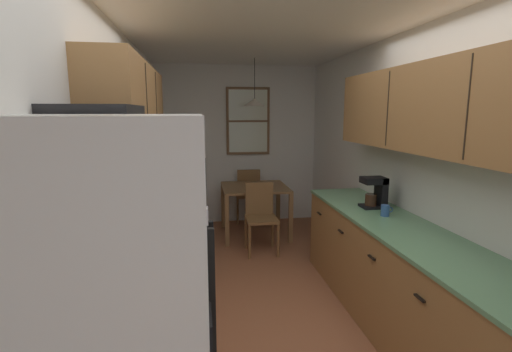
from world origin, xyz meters
TOP-DOWN VIEW (x-y plane):
  - ground_plane at (0.00, 1.00)m, footprint 12.00×12.00m
  - wall_left at (-1.35, 1.00)m, footprint 0.10×9.00m
  - wall_right at (1.35, 1.00)m, footprint 0.10×9.00m
  - wall_back at (0.00, 3.65)m, footprint 4.40×0.10m
  - ceiling_slab at (0.00, 1.00)m, footprint 4.40×9.00m
  - stove_range at (-0.99, -0.46)m, footprint 0.66×0.60m
  - microwave_over_range at (-1.11, -0.46)m, footprint 0.39×0.57m
  - counter_left at (-1.00, 0.75)m, footprint 0.64×1.82m
  - upper_cabinets_left at (-1.14, 0.70)m, footprint 0.33×1.90m
  - counter_right at (1.00, 0.12)m, footprint 0.64×3.24m
  - upper_cabinets_right at (1.14, 0.07)m, footprint 0.33×2.92m
  - dining_table at (0.18, 2.84)m, footprint 0.94×0.89m
  - dining_chair_near at (0.16, 2.18)m, footprint 0.40×0.40m
  - dining_chair_far at (0.16, 3.49)m, footprint 0.41×0.41m
  - pendant_light at (0.18, 2.84)m, footprint 0.30×0.30m
  - back_window at (0.18, 3.58)m, footprint 0.70×0.05m
  - trash_bin at (-0.70, 2.10)m, footprint 0.32×0.32m
  - storage_canister at (-1.00, -0.00)m, footprint 0.11×0.11m
  - dish_towel at (-0.64, -0.31)m, footprint 0.02×0.16m
  - coffee_maker at (1.06, 0.84)m, footprint 0.22×0.18m
  - mug_by_coffeemaker at (1.01, 0.55)m, footprint 0.11×0.08m

SIDE VIEW (x-z plane):
  - ground_plane at x=0.00m, z-range 0.00..0.00m
  - trash_bin at x=-0.70m, z-range 0.00..0.69m
  - counter_right at x=1.00m, z-range 0.00..0.90m
  - counter_left at x=-1.00m, z-range 0.00..0.90m
  - stove_range at x=-0.99m, z-range -0.08..1.02m
  - dish_towel at x=-0.64m, z-range 0.38..0.62m
  - dining_chair_near at x=0.16m, z-range 0.05..0.95m
  - dining_chair_far at x=0.16m, z-range 0.05..0.95m
  - dining_table at x=0.18m, z-range 0.26..1.00m
  - mug_by_coffeemaker at x=1.01m, z-range 0.90..1.00m
  - storage_canister at x=-1.00m, z-range 0.90..1.11m
  - coffee_maker at x=1.06m, z-range 0.91..1.21m
  - wall_left at x=-1.35m, z-range 0.00..2.55m
  - wall_right at x=1.35m, z-range 0.00..2.55m
  - wall_back at x=0.00m, z-range 0.00..2.55m
  - back_window at x=0.18m, z-range 1.13..2.20m
  - microwave_over_range at x=-1.11m, z-range 1.53..1.85m
  - upper_cabinets_right at x=1.14m, z-range 1.50..2.18m
  - upper_cabinets_left at x=-1.14m, z-range 1.55..2.18m
  - pendant_light at x=0.18m, z-range 1.62..2.27m
  - ceiling_slab at x=0.00m, z-range 2.55..2.63m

